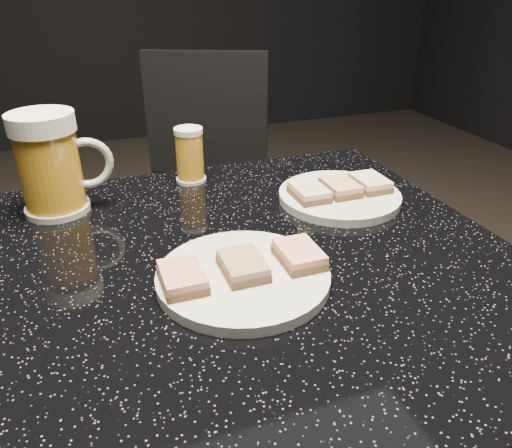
% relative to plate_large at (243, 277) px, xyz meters
% --- Properties ---
extents(plate_large, '(0.21, 0.21, 0.01)m').
position_rel_plate_large_xyz_m(plate_large, '(0.00, 0.00, 0.00)').
color(plate_large, silver).
rests_on(plate_large, table).
extents(plate_small, '(0.20, 0.20, 0.01)m').
position_rel_plate_large_xyz_m(plate_small, '(0.23, 0.17, 0.00)').
color(plate_small, silver).
rests_on(plate_small, table).
extents(table, '(0.70, 0.70, 0.75)m').
position_rel_plate_large_xyz_m(table, '(0.04, 0.05, -0.25)').
color(table, black).
rests_on(table, floor).
extents(beer_mug, '(0.14, 0.10, 0.16)m').
position_rel_plate_large_xyz_m(beer_mug, '(-0.21, 0.29, 0.07)').
color(beer_mug, silver).
rests_on(beer_mug, table).
extents(beer_tumbler, '(0.05, 0.05, 0.10)m').
position_rel_plate_large_xyz_m(beer_tumbler, '(0.02, 0.34, 0.04)').
color(beer_tumbler, silver).
rests_on(beer_tumbler, table).
extents(chair, '(0.52, 0.52, 0.87)m').
position_rel_plate_large_xyz_m(chair, '(0.19, 0.96, -0.26)').
color(chair, black).
rests_on(chair, floor).
extents(canapes_on_plate_large, '(0.20, 0.07, 0.02)m').
position_rel_plate_large_xyz_m(canapes_on_plate_large, '(0.00, 0.00, 0.02)').
color(canapes_on_plate_large, '#4C3521').
rests_on(canapes_on_plate_large, plate_large).
extents(canapes_on_plate_small, '(0.16, 0.07, 0.02)m').
position_rel_plate_large_xyz_m(canapes_on_plate_small, '(0.23, 0.17, 0.02)').
color(canapes_on_plate_small, '#4C3521').
rests_on(canapes_on_plate_small, plate_small).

